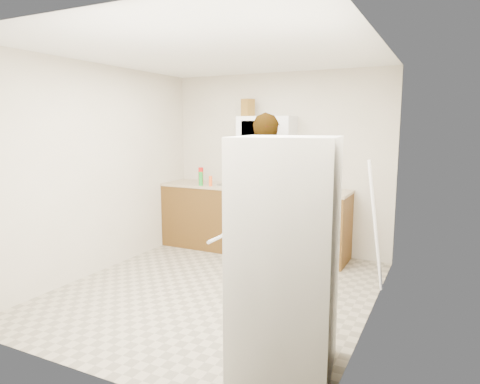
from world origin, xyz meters
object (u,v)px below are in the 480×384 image
Objects in this scene: fridge at (285,257)px; saucepan at (253,180)px; person at (265,191)px; gas_range at (262,219)px; microwave at (267,131)px; kettle at (317,182)px.

fridge reaches higher than saucepan.
person is 8.71× the size of saucepan.
gas_range is 2.90m from fridge.
saucepan is at bearing -59.28° from person.
gas_range is 1.22m from microwave.
saucepan is (-1.47, 2.66, 0.16)m from fridge.
person is (0.23, -0.60, -0.74)m from microwave.
saucepan is (-0.42, 0.55, 0.05)m from person.
microwave is 0.98m from kettle.
fridge is 3.04m from saucepan.
gas_range is at bearing 107.77° from fridge.
person is 0.70m from saucepan.
microwave is 0.97m from person.
fridge is at bearing 109.82° from person.
kettle is (0.48, 0.68, 0.06)m from person.
person reaches higher than microwave.
microwave is at bearing 106.68° from fridge.
microwave is 3.11m from fridge.
gas_range is at bearing -70.35° from person.
microwave reaches higher than fridge.
fridge is at bearing -64.63° from microwave.
microwave reaches higher than kettle.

